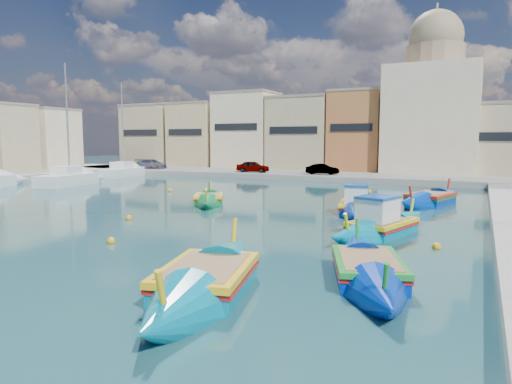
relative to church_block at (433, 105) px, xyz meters
The scene contains 14 objects.
ground 42.08m from the church_block, 104.04° to the right, with size 160.00×160.00×0.00m, color #163A44.
north_quay 15.16m from the church_block, 141.34° to the right, with size 80.00×8.00×0.60m, color gray.
north_townhouses 4.81m from the church_block, 169.17° to the right, with size 83.20×7.87×10.19m.
church_block is the anchor object (origin of this frame).
parked_cars 25.71m from the church_block, 157.37° to the right, with size 27.31×2.08×1.31m.
luzzu_turquoise_cabin 36.85m from the church_block, 87.72° to the right, with size 4.28×9.02×2.84m.
luzzu_blue_cabin 31.48m from the church_block, 92.14° to the right, with size 3.38×7.85×2.70m.
luzzu_cyan_mid 25.77m from the church_block, 84.32° to the right, with size 4.61×9.50×2.74m.
luzzu_green 33.72m from the church_block, 110.08° to the right, with size 4.95×7.03×2.21m.
luzzu_blue_south 43.89m from the church_block, 86.83° to the right, with size 4.77×8.67×2.46m.
luzzu_cyan_south 47.05m from the church_block, 91.81° to the right, with size 4.42×9.19×2.77m.
yacht_north 36.81m from the church_block, 157.32° to the right, with size 4.19×9.22×11.88m.
yacht_midnorth 39.67m from the church_block, 141.18° to the right, with size 3.99×9.07×12.43m.
mooring_buoys 34.53m from the church_block, 103.74° to the right, with size 22.46×23.77×0.36m.
Camera 1 is at (15.40, -17.01, 4.34)m, focal length 32.00 mm.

